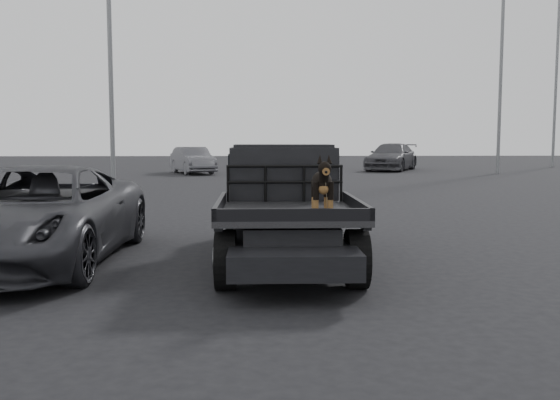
{
  "coord_description": "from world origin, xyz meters",
  "views": [
    {
      "loc": [
        -0.64,
        -7.64,
        1.9
      ],
      "look_at": [
        -0.37,
        -0.45,
        1.19
      ],
      "focal_mm": 40.0,
      "sensor_mm": 36.0,
      "label": 1
    }
  ],
  "objects_px": {
    "dog": "(322,187)",
    "floodlight_far": "(558,44)",
    "parked_suv": "(35,215)",
    "distant_car_b": "(391,157)",
    "distant_car_a": "(193,160)",
    "floodlight_mid": "(502,52)",
    "flatbed_ute": "(285,233)"
  },
  "relations": [
    {
      "from": "floodlight_mid",
      "to": "floodlight_far",
      "type": "height_order",
      "value": "floodlight_far"
    },
    {
      "from": "dog",
      "to": "floodlight_far",
      "type": "relative_size",
      "value": 0.05
    },
    {
      "from": "distant_car_b",
      "to": "floodlight_far",
      "type": "bearing_deg",
      "value": 43.92
    },
    {
      "from": "distant_car_a",
      "to": "floodlight_far",
      "type": "height_order",
      "value": "floodlight_far"
    },
    {
      "from": "dog",
      "to": "floodlight_mid",
      "type": "distance_m",
      "value": 28.61
    },
    {
      "from": "parked_suv",
      "to": "distant_car_b",
      "type": "xyz_separation_m",
      "value": [
        11.35,
        27.35,
        0.05
      ]
    },
    {
      "from": "dog",
      "to": "parked_suv",
      "type": "distance_m",
      "value": 4.53
    },
    {
      "from": "distant_car_a",
      "to": "floodlight_far",
      "type": "xyz_separation_m",
      "value": [
        23.05,
        6.77,
        7.32
      ]
    },
    {
      "from": "flatbed_ute",
      "to": "distant_car_b",
      "type": "height_order",
      "value": "distant_car_b"
    },
    {
      "from": "flatbed_ute",
      "to": "distant_car_a",
      "type": "relative_size",
      "value": 1.24
    },
    {
      "from": "flatbed_ute",
      "to": "parked_suv",
      "type": "height_order",
      "value": "parked_suv"
    },
    {
      "from": "flatbed_ute",
      "to": "floodlight_mid",
      "type": "distance_m",
      "value": 27.47
    },
    {
      "from": "distant_car_a",
      "to": "distant_car_b",
      "type": "distance_m",
      "value": 11.84
    },
    {
      "from": "distant_car_a",
      "to": "floodlight_mid",
      "type": "xyz_separation_m",
      "value": [
        16.44,
        -0.71,
        5.75
      ]
    },
    {
      "from": "dog",
      "to": "distant_car_a",
      "type": "bearing_deg",
      "value": 99.29
    },
    {
      "from": "flatbed_ute",
      "to": "floodlight_mid",
      "type": "relative_size",
      "value": 0.46
    },
    {
      "from": "flatbed_ute",
      "to": "floodlight_far",
      "type": "height_order",
      "value": "floodlight_far"
    },
    {
      "from": "distant_car_a",
      "to": "floodlight_mid",
      "type": "relative_size",
      "value": 0.37
    },
    {
      "from": "dog",
      "to": "floodlight_mid",
      "type": "height_order",
      "value": "floodlight_mid"
    },
    {
      "from": "parked_suv",
      "to": "floodlight_far",
      "type": "bearing_deg",
      "value": 54.23
    },
    {
      "from": "floodlight_mid",
      "to": "dog",
      "type": "bearing_deg",
      "value": -115.63
    },
    {
      "from": "parked_suv",
      "to": "floodlight_mid",
      "type": "relative_size",
      "value": 0.45
    },
    {
      "from": "distant_car_b",
      "to": "floodlight_mid",
      "type": "xyz_separation_m",
      "value": [
        4.98,
        -3.68,
        5.67
      ]
    },
    {
      "from": "flatbed_ute",
      "to": "distant_car_a",
      "type": "distance_m",
      "value": 24.7
    },
    {
      "from": "floodlight_mid",
      "to": "floodlight_far",
      "type": "relative_size",
      "value": 0.79
    },
    {
      "from": "parked_suv",
      "to": "floodlight_far",
      "type": "relative_size",
      "value": 0.36
    },
    {
      "from": "parked_suv",
      "to": "floodlight_mid",
      "type": "height_order",
      "value": "floodlight_mid"
    },
    {
      "from": "distant_car_b",
      "to": "floodlight_mid",
      "type": "distance_m",
      "value": 8.4
    },
    {
      "from": "flatbed_ute",
      "to": "distant_car_b",
      "type": "distance_m",
      "value": 28.4
    },
    {
      "from": "distant_car_b",
      "to": "distant_car_a",
      "type": "bearing_deg",
      "value": -139.65
    },
    {
      "from": "parked_suv",
      "to": "distant_car_b",
      "type": "distance_m",
      "value": 29.61
    },
    {
      "from": "distant_car_a",
      "to": "floodlight_far",
      "type": "relative_size",
      "value": 0.29
    }
  ]
}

